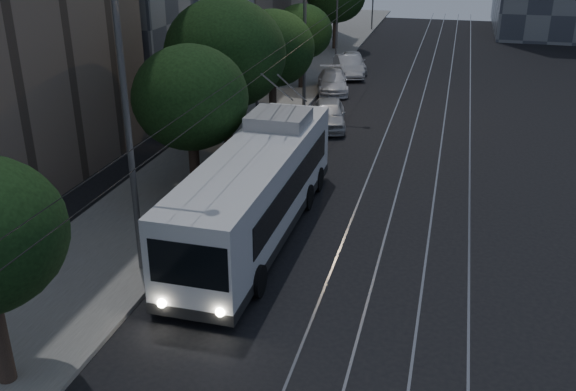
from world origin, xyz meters
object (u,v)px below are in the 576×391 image
at_px(trolleybus, 258,189).
at_px(car_white_d, 353,62).
at_px(pickup_silver, 280,153).
at_px(car_white_a, 329,114).
at_px(car_white_c, 349,66).
at_px(streetlamp_near, 137,90).
at_px(car_white_b, 333,82).

height_order(trolleybus, car_white_d, trolleybus).
distance_m(trolleybus, car_white_d, 28.11).
height_order(pickup_silver, car_white_a, pickup_silver).
xyz_separation_m(car_white_c, car_white_d, (0.04, 1.80, -0.02)).
bearing_deg(streetlamp_near, trolleybus, 56.00).
bearing_deg(car_white_c, streetlamp_near, -112.47).
distance_m(car_white_c, streetlamp_near, 30.47).
bearing_deg(streetlamp_near, car_white_a, 82.06).
distance_m(car_white_b, car_white_d, 6.63).
bearing_deg(car_white_c, car_white_a, -105.10).
height_order(pickup_silver, car_white_c, pickup_silver).
height_order(car_white_a, car_white_d, car_white_a).
bearing_deg(trolleybus, car_white_a, 90.90).
bearing_deg(pickup_silver, car_white_d, 66.39).
relative_size(car_white_c, car_white_d, 1.06).
relative_size(car_white_c, streetlamp_near, 0.45).
xyz_separation_m(car_white_d, streetlamp_near, (-1.38, -31.76, 5.41)).
distance_m(car_white_d, streetlamp_near, 32.24).
distance_m(pickup_silver, car_white_a, 7.05).
relative_size(trolleybus, car_white_d, 2.97).
relative_size(car_white_b, car_white_d, 1.11).
relative_size(pickup_silver, car_white_b, 1.22).
bearing_deg(pickup_silver, car_white_b, 67.68).
height_order(car_white_b, car_white_c, car_white_c).
xyz_separation_m(pickup_silver, streetlamp_near, (-1.52, -10.25, 5.33)).
height_order(pickup_silver, streetlamp_near, streetlamp_near).
bearing_deg(car_white_b, streetlamp_near, -105.41).
height_order(trolleybus, streetlamp_near, streetlamp_near).
distance_m(car_white_c, car_white_d, 1.80).
xyz_separation_m(pickup_silver, car_white_a, (0.89, 7.00, -0.04)).
relative_size(trolleybus, pickup_silver, 2.19).
height_order(car_white_d, streetlamp_near, streetlamp_near).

